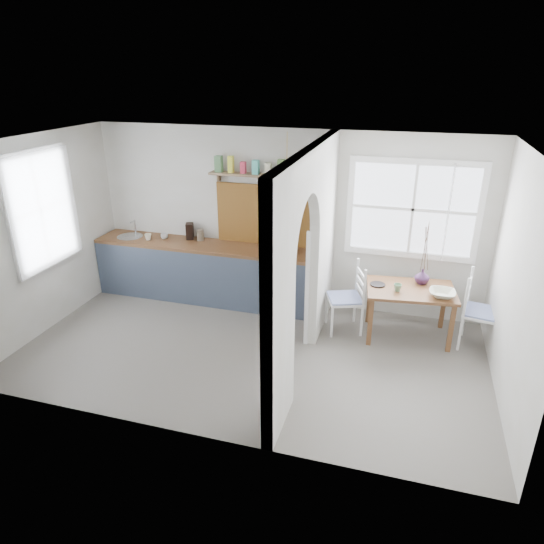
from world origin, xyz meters
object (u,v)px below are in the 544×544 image
(chair_right, at_px, (483,312))
(vase, at_px, (422,276))
(dining_table, at_px, (408,312))
(kettle, at_px, (281,245))
(chair_left, at_px, (345,298))

(chair_right, bearing_deg, vase, 83.67)
(chair_right, relative_size, vase, 5.03)
(dining_table, bearing_deg, chair_right, -8.27)
(kettle, distance_m, vase, 1.98)
(dining_table, xyz_separation_m, chair_left, (-0.84, -0.07, 0.13))
(vase, bearing_deg, dining_table, -120.79)
(vase, bearing_deg, chair_left, -163.98)
(dining_table, height_order, kettle, kettle)
(chair_left, xyz_separation_m, chair_right, (1.75, 0.04, 0.02))
(chair_right, height_order, vase, chair_right)
(kettle, bearing_deg, vase, 0.72)
(chair_right, relative_size, kettle, 4.00)
(dining_table, distance_m, chair_right, 0.92)
(chair_left, xyz_separation_m, kettle, (-1.00, 0.35, 0.54))
(chair_right, height_order, kettle, kettle)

